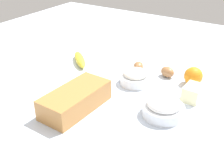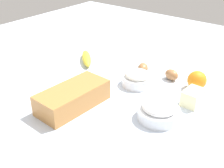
{
  "view_description": "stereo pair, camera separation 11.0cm",
  "coord_description": "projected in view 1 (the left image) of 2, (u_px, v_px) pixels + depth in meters",
  "views": [
    {
      "loc": [
        0.87,
        0.54,
        0.6
      ],
      "look_at": [
        0.0,
        0.0,
        0.04
      ],
      "focal_mm": 45.95,
      "sensor_mm": 36.0,
      "label": 1
    },
    {
      "loc": [
        0.81,
        0.63,
        0.6
      ],
      "look_at": [
        0.0,
        0.0,
        0.04
      ],
      "focal_mm": 45.95,
      "sensor_mm": 36.0,
      "label": 2
    }
  ],
  "objects": [
    {
      "name": "sugar_bowl",
      "position": [
        164.0,
        108.0,
        1.03
      ],
      "size": [
        0.15,
        0.15,
        0.07
      ],
      "color": "white",
      "rests_on": "ground_plane"
    },
    {
      "name": "egg_near_butter",
      "position": [
        167.0,
        72.0,
        1.3
      ],
      "size": [
        0.06,
        0.08,
        0.05
      ],
      "primitive_type": "ellipsoid",
      "rotation": [
        0.0,
        1.57,
        4.42
      ],
      "color": "#A46E42",
      "rests_on": "ground_plane"
    },
    {
      "name": "butter_block",
      "position": [
        193.0,
        93.0,
        1.13
      ],
      "size": [
        0.09,
        0.07,
        0.06
      ],
      "primitive_type": "cube",
      "rotation": [
        0.0,
        0.0,
        -0.03
      ],
      "color": "#F4EDB2",
      "rests_on": "ground_plane"
    },
    {
      "name": "banana",
      "position": [
        80.0,
        59.0,
        1.44
      ],
      "size": [
        0.16,
        0.17,
        0.04
      ],
      "primitive_type": "ellipsoid",
      "rotation": [
        0.0,
        0.0,
        0.83
      ],
      "color": "yellow",
      "rests_on": "ground_plane"
    },
    {
      "name": "egg_beside_bowl",
      "position": [
        139.0,
        67.0,
        1.35
      ],
      "size": [
        0.08,
        0.07,
        0.05
      ],
      "primitive_type": "ellipsoid",
      "rotation": [
        0.0,
        1.57,
        3.62
      ],
      "color": "#A56F43",
      "rests_on": "ground_plane"
    },
    {
      "name": "orange_fruit",
      "position": [
        193.0,
        76.0,
        1.23
      ],
      "size": [
        0.08,
        0.08,
        0.08
      ],
      "primitive_type": "sphere",
      "color": "orange",
      "rests_on": "ground_plane"
    },
    {
      "name": "loaf_pan",
      "position": [
        76.0,
        99.0,
        1.06
      ],
      "size": [
        0.29,
        0.14,
        0.08
      ],
      "rotation": [
        0.0,
        0.0,
        -0.05
      ],
      "color": "#B77A3D",
      "rests_on": "ground_plane"
    },
    {
      "name": "flour_bowl",
      "position": [
        135.0,
        77.0,
        1.24
      ],
      "size": [
        0.13,
        0.13,
        0.07
      ],
      "color": "white",
      "rests_on": "ground_plane"
    },
    {
      "name": "ground_plane",
      "position": [
        112.0,
        95.0,
        1.19
      ],
      "size": [
        2.4,
        2.4,
        0.02
      ],
      "primitive_type": "cube",
      "color": "silver"
    }
  ]
}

